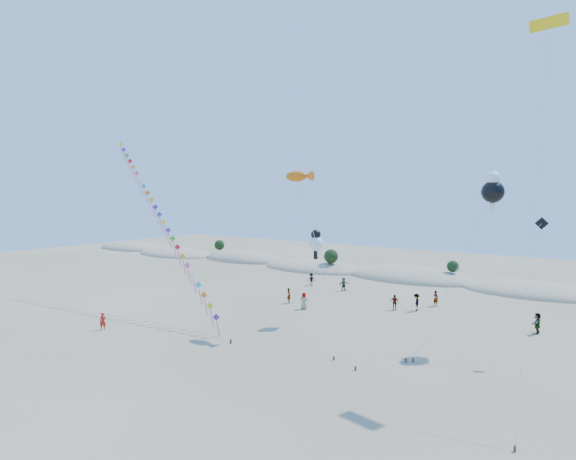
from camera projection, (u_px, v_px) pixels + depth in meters
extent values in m
plane|color=#7C6E55|center=(165.00, 377.00, 32.20)|extent=(160.00, 160.00, 0.00)
ellipsoid|color=tan|center=(131.00, 248.00, 105.97)|extent=(17.00, 9.35, 3.20)
ellipsoid|color=#213C15|center=(130.00, 245.00, 105.90)|extent=(13.60, 6.12, 0.68)
ellipsoid|color=tan|center=(176.00, 255.00, 95.71)|extent=(18.00, 9.90, 2.80)
ellipsoid|color=#213C15|center=(175.00, 251.00, 95.65)|extent=(14.40, 6.48, 0.72)
ellipsoid|color=tan|center=(243.00, 260.00, 88.07)|extent=(16.00, 8.80, 3.60)
ellipsoid|color=#213C15|center=(243.00, 255.00, 87.99)|extent=(12.80, 5.76, 0.64)
ellipsoid|color=tan|center=(313.00, 269.00, 77.81)|extent=(17.60, 9.68, 3.00)
ellipsoid|color=#213C15|center=(313.00, 264.00, 77.74)|extent=(14.08, 6.34, 0.70)
ellipsoid|color=tan|center=(410.00, 278.00, 69.26)|extent=(19.00, 10.45, 3.40)
ellipsoid|color=#213C15|center=(410.00, 272.00, 69.19)|extent=(15.20, 6.84, 0.76)
ellipsoid|color=tan|center=(531.00, 293.00, 59.00)|extent=(16.40, 9.02, 2.80)
ellipsoid|color=#213C15|center=(532.00, 287.00, 58.94)|extent=(13.12, 5.90, 0.66)
sphere|color=black|center=(219.00, 245.00, 91.46)|extent=(1.90, 1.90, 1.90)
sphere|color=black|center=(331.00, 256.00, 74.35)|extent=(2.20, 2.20, 2.20)
sphere|color=black|center=(453.00, 266.00, 65.75)|extent=(1.60, 1.60, 1.60)
cube|color=#3F2D1E|center=(231.00, 341.00, 39.29)|extent=(0.12, 0.12, 0.35)
cylinder|color=silver|center=(164.00, 223.00, 49.78)|extent=(26.23, 9.13, 18.39)
cube|color=#462490|center=(216.00, 317.00, 41.20)|extent=(1.23, 0.48, 1.29)
cube|color=pink|center=(218.00, 330.00, 41.22)|extent=(0.19, 0.45, 1.55)
cube|color=#C7D719|center=(210.00, 306.00, 42.06)|extent=(1.23, 0.48, 1.29)
cube|color=pink|center=(212.00, 319.00, 42.09)|extent=(0.19, 0.45, 1.55)
cube|color=orange|center=(204.00, 295.00, 42.93)|extent=(1.23, 0.48, 1.29)
cube|color=pink|center=(206.00, 307.00, 42.95)|extent=(0.19, 0.45, 1.55)
cube|color=#1BC1CB|center=(198.00, 285.00, 43.79)|extent=(1.23, 0.48, 1.29)
cube|color=pink|center=(200.00, 297.00, 43.82)|extent=(0.19, 0.45, 1.55)
cube|color=white|center=(193.00, 275.00, 44.66)|extent=(1.23, 0.48, 1.29)
cube|color=pink|center=(195.00, 287.00, 44.68)|extent=(0.19, 0.45, 1.55)
cube|color=#F34CA1|center=(188.00, 265.00, 45.53)|extent=(1.23, 0.48, 1.29)
cube|color=pink|center=(189.00, 277.00, 45.55)|extent=(0.19, 0.45, 1.55)
cube|color=yellow|center=(182.00, 256.00, 46.39)|extent=(1.23, 0.48, 1.29)
cube|color=pink|center=(184.00, 267.00, 46.42)|extent=(0.19, 0.45, 1.55)
cube|color=red|center=(178.00, 247.00, 47.26)|extent=(1.23, 0.48, 1.29)
cube|color=pink|center=(179.00, 258.00, 47.28)|extent=(0.19, 0.45, 1.55)
cube|color=green|center=(173.00, 238.00, 48.12)|extent=(1.23, 0.48, 1.29)
cube|color=pink|center=(175.00, 249.00, 48.15)|extent=(0.19, 0.45, 1.55)
cube|color=purple|center=(168.00, 230.00, 48.99)|extent=(1.23, 0.48, 1.29)
cube|color=pink|center=(170.00, 241.00, 49.01)|extent=(0.19, 0.45, 1.55)
cube|color=#F4FC1A|center=(164.00, 222.00, 49.86)|extent=(1.23, 0.48, 1.29)
cube|color=pink|center=(166.00, 233.00, 49.88)|extent=(0.19, 0.45, 1.55)
cube|color=blue|center=(160.00, 215.00, 50.72)|extent=(1.23, 0.48, 1.29)
cube|color=pink|center=(161.00, 225.00, 50.75)|extent=(0.19, 0.45, 1.55)
cube|color=#462490|center=(155.00, 207.00, 51.59)|extent=(1.23, 0.48, 1.29)
cube|color=pink|center=(157.00, 217.00, 51.61)|extent=(0.19, 0.45, 1.55)
cube|color=#C7D719|center=(151.00, 200.00, 52.45)|extent=(1.23, 0.48, 1.29)
cube|color=pink|center=(153.00, 210.00, 52.48)|extent=(0.19, 0.45, 1.55)
cube|color=orange|center=(148.00, 193.00, 53.32)|extent=(1.23, 0.48, 1.29)
cube|color=pink|center=(149.00, 203.00, 53.34)|extent=(0.19, 0.45, 1.55)
cube|color=#1BC1CB|center=(144.00, 186.00, 54.19)|extent=(1.23, 0.48, 1.29)
cube|color=pink|center=(145.00, 196.00, 54.21)|extent=(0.19, 0.45, 1.55)
cube|color=white|center=(140.00, 180.00, 55.05)|extent=(1.23, 0.48, 1.29)
cube|color=pink|center=(142.00, 189.00, 55.08)|extent=(0.19, 0.45, 1.55)
cube|color=#F34CA1|center=(137.00, 173.00, 55.92)|extent=(1.23, 0.48, 1.29)
cube|color=pink|center=(138.00, 183.00, 55.94)|extent=(0.19, 0.45, 1.55)
cube|color=yellow|center=(133.00, 167.00, 56.79)|extent=(1.23, 0.48, 1.29)
cube|color=pink|center=(135.00, 176.00, 56.81)|extent=(0.19, 0.45, 1.55)
cube|color=red|center=(130.00, 161.00, 57.65)|extent=(1.23, 0.48, 1.29)
cube|color=pink|center=(132.00, 170.00, 57.68)|extent=(0.19, 0.45, 1.55)
cube|color=green|center=(127.00, 155.00, 58.52)|extent=(1.23, 0.48, 1.29)
cube|color=pink|center=(128.00, 164.00, 58.54)|extent=(0.19, 0.45, 1.55)
cube|color=purple|center=(124.00, 150.00, 59.38)|extent=(1.23, 0.48, 1.29)
cube|color=pink|center=(125.00, 159.00, 59.41)|extent=(0.19, 0.45, 1.55)
cube|color=#F4FC1A|center=(121.00, 144.00, 60.25)|extent=(1.23, 0.48, 1.29)
cube|color=pink|center=(122.00, 153.00, 60.27)|extent=(0.19, 0.45, 1.55)
cube|color=#3F2D1E|center=(355.00, 368.00, 33.34)|extent=(0.10, 0.10, 0.30)
cylinder|color=silver|center=(322.00, 261.00, 38.39)|extent=(9.66, 6.95, 13.81)
ellipsoid|color=#E05E0B|center=(296.00, 176.00, 43.43)|extent=(2.23, 0.98, 0.98)
cone|color=#E05E0B|center=(308.00, 176.00, 42.72)|extent=(0.89, 0.89, 0.89)
cube|color=#3F2D1E|center=(334.00, 358.00, 35.41)|extent=(0.10, 0.10, 0.30)
cylinder|color=silver|center=(324.00, 295.00, 40.41)|extent=(6.70, 8.29, 7.55)
sphere|color=white|center=(316.00, 243.00, 45.40)|extent=(1.41, 1.41, 1.41)
sphere|color=black|center=(316.00, 235.00, 45.33)|extent=(0.94, 0.94, 0.94)
cube|color=black|center=(316.00, 255.00, 45.49)|extent=(0.35, 0.18, 0.80)
cube|color=#3F2D1E|center=(413.00, 360.00, 34.93)|extent=(0.10, 0.10, 0.30)
cylinder|color=silver|center=(455.00, 273.00, 36.83)|extent=(3.40, 8.16, 12.39)
sphere|color=black|center=(493.00, 192.00, 38.71)|extent=(1.79, 1.79, 1.79)
sphere|color=white|center=(493.00, 179.00, 38.63)|extent=(1.16, 1.16, 1.16)
cube|color=white|center=(492.00, 208.00, 38.81)|extent=(0.35, 0.18, 0.80)
cube|color=white|center=(484.00, 192.00, 39.11)|extent=(0.60, 0.15, 0.25)
cube|color=white|center=(502.00, 192.00, 38.31)|extent=(0.60, 0.15, 0.25)
cube|color=#3F2D1E|center=(515.00, 449.00, 22.89)|extent=(0.10, 0.10, 0.30)
cylinder|color=silver|center=(535.00, 199.00, 27.80)|extent=(1.00, 13.60, 23.87)
cube|color=yellow|center=(549.00, 23.00, 32.71)|extent=(2.49, 1.02, 0.88)
cube|color=black|center=(549.00, 23.00, 32.72)|extent=(2.41, 0.61, 0.19)
cube|color=#3F2D1E|center=(406.00, 360.00, 34.92)|extent=(0.10, 0.10, 0.30)
cylinder|color=silver|center=(475.00, 292.00, 35.41)|extent=(7.56, 7.41, 10.05)
cube|color=black|center=(542.00, 223.00, 35.90)|extent=(0.93, 0.28, 0.95)
imported|color=red|center=(103.00, 321.00, 43.18)|extent=(0.66, 0.66, 1.55)
imported|color=slate|center=(289.00, 296.00, 53.63)|extent=(0.74, 0.70, 1.70)
imported|color=slate|center=(304.00, 301.00, 50.84)|extent=(1.00, 0.83, 1.76)
imported|color=slate|center=(394.00, 302.00, 50.46)|extent=(1.04, 0.71, 1.63)
imported|color=slate|center=(416.00, 302.00, 50.12)|extent=(1.06, 1.33, 1.81)
imported|color=slate|center=(436.00, 298.00, 52.16)|extent=(0.73, 0.60, 1.72)
imported|color=slate|center=(537.00, 323.00, 42.00)|extent=(0.67, 1.75, 1.84)
imported|color=slate|center=(311.00, 279.00, 63.74)|extent=(1.15, 0.80, 1.63)
imported|color=slate|center=(344.00, 284.00, 60.45)|extent=(1.24, 1.52, 1.62)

